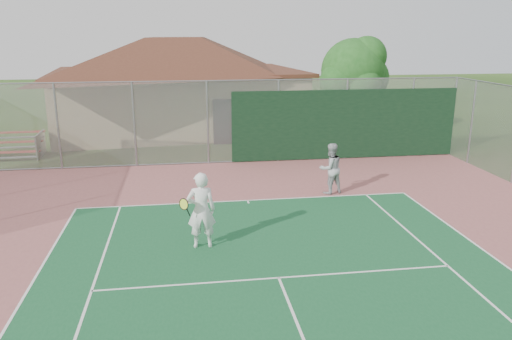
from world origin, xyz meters
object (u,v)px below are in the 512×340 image
at_px(bleachers, 8,145).
at_px(player_white_front, 201,211).
at_px(tree, 355,73).
at_px(clubhouse, 178,75).
at_px(player_grey_back, 331,169).

relative_size(bleachers, player_white_front, 1.47).
bearing_deg(player_white_front, tree, -123.33).
distance_m(bleachers, tree, 16.66).
xyz_separation_m(clubhouse, bleachers, (-7.57, -5.69, -2.54)).
relative_size(clubhouse, tree, 2.86).
xyz_separation_m(bleachers, player_grey_back, (12.71, -7.14, 0.31)).
relative_size(bleachers, player_grey_back, 1.67).
height_order(bleachers, player_grey_back, player_grey_back).
distance_m(bleachers, player_white_front, 13.69).
relative_size(bleachers, tree, 0.56).
xyz_separation_m(tree, player_grey_back, (-3.65, -8.41, -2.57)).
distance_m(player_white_front, player_grey_back, 6.00).
bearing_deg(player_white_front, clubhouse, -87.57).
xyz_separation_m(player_white_front, player_grey_back, (4.58, 3.88, -0.12)).
distance_m(clubhouse, tree, 9.85).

